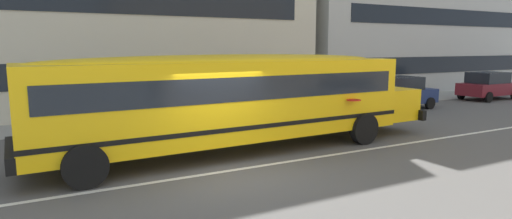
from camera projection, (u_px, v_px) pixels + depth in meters
The scene contains 6 objects.
ground_plane at pixel (228, 171), 10.73m from camera, with size 400.00×400.00×0.00m, color #54514F.
sidewalk_far at pixel (146, 120), 18.09m from camera, with size 120.00×3.00×0.01m, color gray.
lane_centreline at pixel (228, 171), 10.73m from camera, with size 110.00×0.16×0.01m, color silver.
school_bus at pixel (237, 94), 12.51m from camera, with size 13.19×3.16×2.93m.
parked_car_maroon_far_corner at pixel (488, 85), 25.08m from camera, with size 3.94×1.95×1.64m.
parked_car_dark_blue_mid_block at pixel (399, 92), 21.26m from camera, with size 3.94×1.95×1.64m.
Camera 1 is at (-4.30, -9.47, 3.16)m, focal length 29.41 mm.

